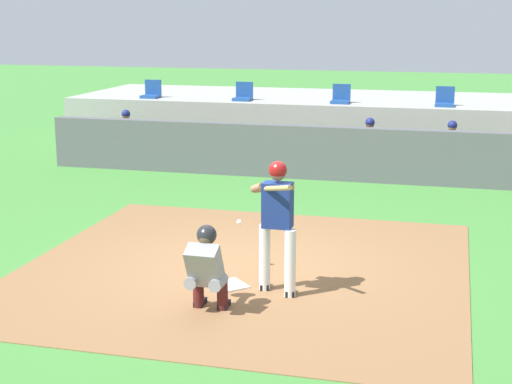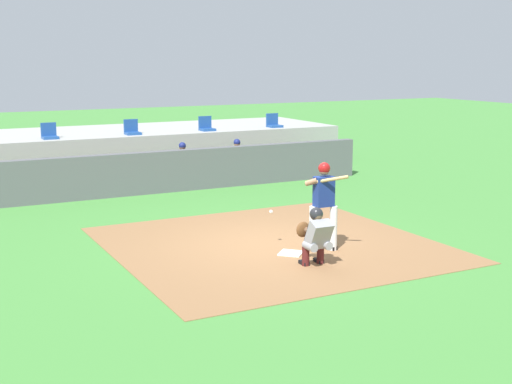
% 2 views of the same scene
% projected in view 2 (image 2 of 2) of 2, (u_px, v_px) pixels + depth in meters
% --- Properties ---
extents(ground_plane, '(80.00, 80.00, 0.00)m').
position_uv_depth(ground_plane, '(271.00, 245.00, 14.48)').
color(ground_plane, '#428438').
extents(dirt_infield, '(6.40, 6.40, 0.01)m').
position_uv_depth(dirt_infield, '(271.00, 244.00, 14.48)').
color(dirt_infield, olive).
rests_on(dirt_infield, ground).
extents(home_plate, '(0.62, 0.62, 0.02)m').
position_uv_depth(home_plate, '(291.00, 253.00, 13.78)').
color(home_plate, white).
rests_on(home_plate, dirt_infield).
extents(batter_at_plate, '(0.69, 0.76, 1.80)m').
position_uv_depth(batter_at_plate, '(323.00, 201.00, 13.83)').
color(batter_at_plate, silver).
rests_on(batter_at_plate, ground).
extents(catcher_crouched, '(0.49, 2.01, 1.13)m').
position_uv_depth(catcher_crouched, '(316.00, 235.00, 12.88)').
color(catcher_crouched, gray).
rests_on(catcher_crouched, ground).
extents(dugout_wall, '(13.00, 0.30, 1.20)m').
position_uv_depth(dugout_wall, '(164.00, 172.00, 20.04)').
color(dugout_wall, '#59595E').
rests_on(dugout_wall, ground).
extents(dugout_bench, '(11.80, 0.44, 0.45)m').
position_uv_depth(dugout_bench, '(152.00, 179.00, 20.98)').
color(dugout_bench, olive).
rests_on(dugout_bench, ground).
extents(dugout_player_1, '(0.49, 0.70, 1.30)m').
position_uv_depth(dugout_player_1, '(184.00, 163.00, 21.20)').
color(dugout_player_1, '#939399').
rests_on(dugout_player_1, ground).
extents(dugout_player_2, '(0.49, 0.70, 1.30)m').
position_uv_depth(dugout_player_2, '(239.00, 159.00, 22.03)').
color(dugout_player_2, '#939399').
rests_on(dugout_player_2, ground).
extents(stands_platform, '(15.00, 4.40, 1.40)m').
position_uv_depth(stands_platform, '(119.00, 150.00, 23.85)').
color(stands_platform, '#9E9E99').
rests_on(stands_platform, ground).
extents(stadium_seat_1, '(0.46, 0.46, 0.48)m').
position_uv_depth(stadium_seat_1, '(50.00, 134.00, 21.20)').
color(stadium_seat_1, '#1E478C').
rests_on(stadium_seat_1, stands_platform).
extents(stadium_seat_2, '(0.46, 0.46, 0.48)m').
position_uv_depth(stadium_seat_2, '(132.00, 130.00, 22.37)').
color(stadium_seat_2, '#1E478C').
rests_on(stadium_seat_2, stands_platform).
extents(stadium_seat_3, '(0.46, 0.46, 0.48)m').
position_uv_depth(stadium_seat_3, '(206.00, 127.00, 23.54)').
color(stadium_seat_3, '#1E478C').
rests_on(stadium_seat_3, stands_platform).
extents(stadium_seat_4, '(0.46, 0.46, 0.48)m').
position_uv_depth(stadium_seat_4, '(274.00, 123.00, 24.72)').
color(stadium_seat_4, '#1E478C').
rests_on(stadium_seat_4, stands_platform).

